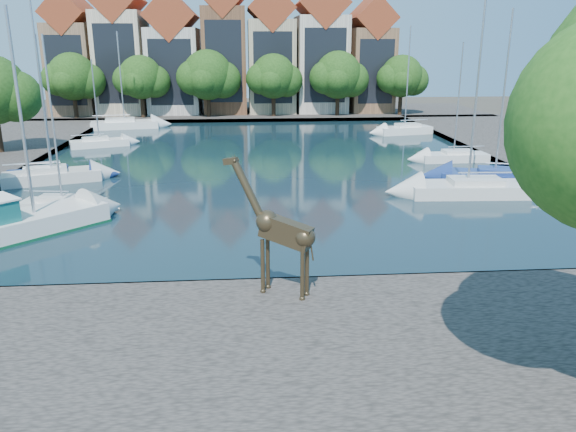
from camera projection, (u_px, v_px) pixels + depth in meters
name	position (u px, v px, depth m)	size (l,w,h in m)	color
ground	(293.00, 289.00, 21.84)	(160.00, 160.00, 0.00)	#38332B
water_basin	(267.00, 163.00, 44.70)	(38.00, 50.00, 0.08)	black
near_quay	(315.00, 388.00, 15.10)	(50.00, 14.00, 0.50)	#4F4945
far_quay	(257.00, 113.00, 75.12)	(60.00, 16.00, 0.50)	#4F4945
right_quay	(568.00, 155.00, 46.51)	(14.00, 52.00, 0.50)	#4F4945
townhouse_west_end	(75.00, 58.00, 71.30)	(5.44, 9.18, 14.93)	#88664A
townhouse_west_mid	(122.00, 51.00, 71.49)	(5.94, 9.18, 16.79)	beige
townhouse_west_inner	(174.00, 58.00, 72.24)	(6.43, 9.18, 15.15)	beige
townhouse_center	(225.00, 50.00, 72.42)	(5.44, 9.18, 16.93)	brown
townhouse_east_inner	(271.00, 55.00, 73.06)	(5.94, 9.18, 15.79)	tan
townhouse_east_mid	(321.00, 52.00, 73.44)	(6.43, 9.18, 16.65)	beige
townhouse_east_end	(369.00, 60.00, 74.22)	(5.44, 9.18, 14.43)	brown
far_tree_far_west	(73.00, 78.00, 66.79)	(7.28, 5.60, 7.68)	#332114
far_tree_west	(141.00, 79.00, 67.42)	(6.76, 5.20, 7.36)	#332114
far_tree_mid_west	(208.00, 77.00, 67.95)	(7.80, 6.00, 8.00)	#332114
far_tree_mid_east	(274.00, 78.00, 68.60)	(7.02, 5.40, 7.52)	#332114
far_tree_east	(339.00, 77.00, 69.17)	(7.54, 5.80, 7.84)	#332114
far_tree_far_east	(402.00, 78.00, 69.81)	(6.76, 5.20, 7.36)	#332114
giraffe_statue	(279.00, 230.00, 19.64)	(3.15, 1.91, 4.85)	#3E321F
motorsailer	(7.00, 222.00, 26.97)	(8.13, 8.08, 10.72)	silver
sailboat_left_a	(63.00, 203.00, 31.47)	(4.75, 2.22, 9.54)	silver
sailboat_left_b	(53.00, 173.00, 38.71)	(6.45, 3.08, 9.66)	navy
sailboat_left_c	(52.00, 173.00, 38.15)	(6.63, 4.05, 12.31)	beige
sailboat_left_d	(99.00, 141.00, 51.37)	(5.41, 3.50, 7.75)	white
sailboat_left_e	(125.00, 123.00, 62.44)	(7.52, 3.86, 10.31)	white
sailboat_right_a	(468.00, 186.00, 34.71)	(7.28, 2.87, 12.41)	silver
sailboat_right_b	(495.00, 175.00, 37.65)	(7.35, 4.47, 11.16)	navy
sailboat_right_c	(454.00, 155.00, 44.99)	(5.39, 2.02, 9.18)	silver
sailboat_right_d	(405.00, 128.00, 58.52)	(5.87, 3.04, 10.77)	white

